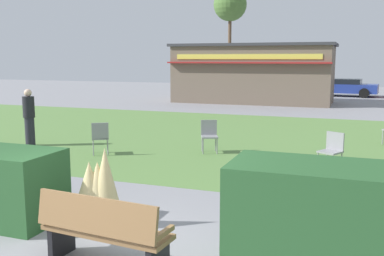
{
  "coord_description": "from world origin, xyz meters",
  "views": [
    {
      "loc": [
        3.14,
        -4.71,
        2.58
      ],
      "look_at": [
        0.12,
        3.52,
        1.22
      ],
      "focal_mm": 42.3,
      "sensor_mm": 36.0,
      "label": 1
    }
  ],
  "objects_px": {
    "cafe_chair_east": "(100,136)",
    "person_strolling": "(29,117)",
    "food_kiosk": "(253,73)",
    "cafe_chair_north": "(332,148)",
    "park_bench": "(103,231)",
    "parked_car_center_slot": "(345,87)",
    "parked_car_west_slot": "(272,85)",
    "cafe_chair_center": "(209,133)",
    "tree_left_bg": "(230,5)"
  },
  "relations": [
    {
      "from": "cafe_chair_east",
      "to": "person_strolling",
      "type": "xyz_separation_m",
      "value": [
        -2.66,
        0.41,
        0.33
      ]
    },
    {
      "from": "food_kiosk",
      "to": "cafe_chair_east",
      "type": "distance_m",
      "value": 16.18
    },
    {
      "from": "cafe_chair_north",
      "to": "park_bench",
      "type": "bearing_deg",
      "value": -111.06
    },
    {
      "from": "park_bench",
      "to": "parked_car_center_slot",
      "type": "relative_size",
      "value": 0.4
    },
    {
      "from": "park_bench",
      "to": "parked_car_west_slot",
      "type": "height_order",
      "value": "parked_car_west_slot"
    },
    {
      "from": "park_bench",
      "to": "cafe_chair_east",
      "type": "bearing_deg",
      "value": 121.79
    },
    {
      "from": "parked_car_west_slot",
      "to": "person_strolling",
      "type": "bearing_deg",
      "value": -98.32
    },
    {
      "from": "cafe_chair_north",
      "to": "parked_car_center_slot",
      "type": "distance_m",
      "value": 22.08
    },
    {
      "from": "cafe_chair_east",
      "to": "person_strolling",
      "type": "relative_size",
      "value": 0.53
    },
    {
      "from": "parked_car_west_slot",
      "to": "cafe_chair_center",
      "type": "bearing_deg",
      "value": -84.39
    },
    {
      "from": "person_strolling",
      "to": "cafe_chair_east",
      "type": "bearing_deg",
      "value": -23.68
    },
    {
      "from": "parked_car_west_slot",
      "to": "tree_left_bg",
      "type": "relative_size",
      "value": 0.51
    },
    {
      "from": "cafe_chair_north",
      "to": "person_strolling",
      "type": "bearing_deg",
      "value": 179.71
    },
    {
      "from": "person_strolling",
      "to": "cafe_chair_center",
      "type": "bearing_deg",
      "value": -4.77
    },
    {
      "from": "parked_car_west_slot",
      "to": "park_bench",
      "type": "bearing_deg",
      "value": -83.9
    },
    {
      "from": "food_kiosk",
      "to": "cafe_chair_north",
      "type": "relative_size",
      "value": 10.47
    },
    {
      "from": "parked_car_west_slot",
      "to": "tree_left_bg",
      "type": "bearing_deg",
      "value": 131.92
    },
    {
      "from": "park_bench",
      "to": "tree_left_bg",
      "type": "relative_size",
      "value": 0.21
    },
    {
      "from": "park_bench",
      "to": "person_strolling",
      "type": "bearing_deg",
      "value": 135.22
    },
    {
      "from": "park_bench",
      "to": "cafe_chair_center",
      "type": "distance_m",
      "value": 7.2
    },
    {
      "from": "parked_car_west_slot",
      "to": "parked_car_center_slot",
      "type": "bearing_deg",
      "value": 0.06
    },
    {
      "from": "park_bench",
      "to": "tree_left_bg",
      "type": "bearing_deg",
      "value": 102.88
    },
    {
      "from": "person_strolling",
      "to": "cafe_chair_north",
      "type": "bearing_deg",
      "value": -15.22
    },
    {
      "from": "food_kiosk",
      "to": "parked_car_center_slot",
      "type": "bearing_deg",
      "value": 51.66
    },
    {
      "from": "food_kiosk",
      "to": "tree_left_bg",
      "type": "bearing_deg",
      "value": 112.05
    },
    {
      "from": "cafe_chair_north",
      "to": "tree_left_bg",
      "type": "bearing_deg",
      "value": 110.17
    },
    {
      "from": "parked_car_west_slot",
      "to": "parked_car_center_slot",
      "type": "xyz_separation_m",
      "value": [
        5.03,
        0.01,
        0.0
      ]
    },
    {
      "from": "person_strolling",
      "to": "tree_left_bg",
      "type": "xyz_separation_m",
      "value": [
        -1.39,
        27.16,
        6.14
      ]
    },
    {
      "from": "cafe_chair_north",
      "to": "parked_car_center_slot",
      "type": "height_order",
      "value": "parked_car_center_slot"
    },
    {
      "from": "cafe_chair_center",
      "to": "parked_car_center_slot",
      "type": "xyz_separation_m",
      "value": [
        2.96,
        21.09,
        0.12
      ]
    },
    {
      "from": "cafe_chair_east",
      "to": "parked_car_west_slot",
      "type": "distance_m",
      "value": 22.44
    },
    {
      "from": "person_strolling",
      "to": "parked_car_west_slot",
      "type": "distance_m",
      "value": 22.26
    },
    {
      "from": "cafe_chair_north",
      "to": "person_strolling",
      "type": "height_order",
      "value": "person_strolling"
    },
    {
      "from": "cafe_chair_north",
      "to": "tree_left_bg",
      "type": "relative_size",
      "value": 0.1
    },
    {
      "from": "parked_car_west_slot",
      "to": "tree_left_bg",
      "type": "height_order",
      "value": "tree_left_bg"
    },
    {
      "from": "parked_car_center_slot",
      "to": "cafe_chair_east",
      "type": "bearing_deg",
      "value": -104.0
    },
    {
      "from": "cafe_chair_center",
      "to": "person_strolling",
      "type": "bearing_deg",
      "value": -169.84
    },
    {
      "from": "park_bench",
      "to": "tree_left_bg",
      "type": "xyz_separation_m",
      "value": [
        -7.63,
        33.35,
        6.52
      ]
    },
    {
      "from": "food_kiosk",
      "to": "cafe_chair_east",
      "type": "xyz_separation_m",
      "value": [
        -0.59,
        -16.12,
        -1.19
      ]
    },
    {
      "from": "cafe_chair_center",
      "to": "cafe_chair_north",
      "type": "bearing_deg",
      "value": -16.67
    },
    {
      "from": "cafe_chair_north",
      "to": "parked_car_center_slot",
      "type": "bearing_deg",
      "value": 90.92
    },
    {
      "from": "cafe_chair_east",
      "to": "cafe_chair_center",
      "type": "height_order",
      "value": "same"
    },
    {
      "from": "food_kiosk",
      "to": "cafe_chair_north",
      "type": "xyz_separation_m",
      "value": [
        5.35,
        -15.76,
        -1.19
      ]
    },
    {
      "from": "food_kiosk",
      "to": "parked_car_center_slot",
      "type": "height_order",
      "value": "food_kiosk"
    },
    {
      "from": "food_kiosk",
      "to": "cafe_chair_north",
      "type": "bearing_deg",
      "value": -71.23
    },
    {
      "from": "food_kiosk",
      "to": "cafe_chair_east",
      "type": "bearing_deg",
      "value": -92.11
    },
    {
      "from": "tree_left_bg",
      "to": "parked_car_west_slot",
      "type": "bearing_deg",
      "value": -48.08
    },
    {
      "from": "parked_car_center_slot",
      "to": "tree_left_bg",
      "type": "xyz_separation_m",
      "value": [
        -9.64,
        5.13,
        6.35
      ]
    },
    {
      "from": "food_kiosk",
      "to": "cafe_chair_north",
      "type": "distance_m",
      "value": 16.68
    },
    {
      "from": "food_kiosk",
      "to": "parked_car_west_slot",
      "type": "bearing_deg",
      "value": 90.25
    }
  ]
}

